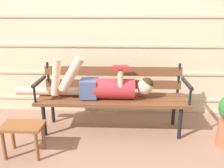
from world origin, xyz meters
The scene contains 5 objects.
ground_plane centered at (0.00, 0.00, 0.00)m, with size 12.00×12.00×0.00m, color #936B56.
house_siding centered at (0.00, 0.73, 1.18)m, with size 5.10×0.08×2.36m.
park_bench centered at (0.00, 0.20, 0.47)m, with size 1.82×0.47×0.82m.
reclining_person centered at (-0.13, 0.13, 0.58)m, with size 1.69×0.26×0.53m.
footstool centered at (-0.89, -0.43, 0.27)m, with size 0.42×0.25×0.35m.
Camera 1 is at (0.11, -2.52, 1.47)m, focal length 37.40 mm.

